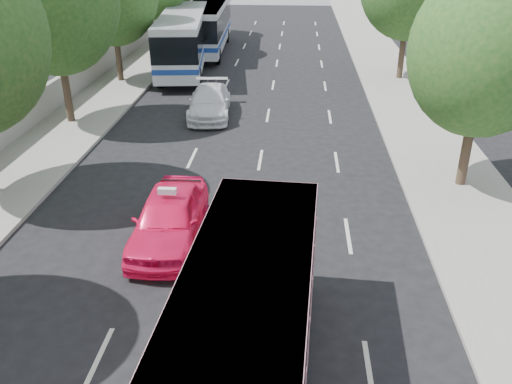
# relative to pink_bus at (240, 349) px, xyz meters

# --- Properties ---
(ground) EXTENTS (120.00, 120.00, 0.00)m
(ground) POSITION_rel_pink_bus_xyz_m (-1.52, 3.46, -1.91)
(ground) COLOR black
(ground) RESTS_ON ground
(sidewalk_left) EXTENTS (4.00, 90.00, 0.15)m
(sidewalk_left) POSITION_rel_pink_bus_xyz_m (-10.02, 23.46, -1.84)
(sidewalk_left) COLOR #9E998E
(sidewalk_left) RESTS_ON ground
(sidewalk_right) EXTENTS (4.00, 90.00, 0.12)m
(sidewalk_right) POSITION_rel_pink_bus_xyz_m (6.98, 23.46, -1.85)
(sidewalk_right) COLOR #9E998E
(sidewalk_right) RESTS_ON ground
(low_wall) EXTENTS (0.30, 90.00, 1.50)m
(low_wall) POSITION_rel_pink_bus_xyz_m (-11.82, 23.46, -1.01)
(low_wall) COLOR #9E998E
(low_wall) RESTS_ON sidewalk_left
(tree_right_near) EXTENTS (5.10, 5.10, 7.95)m
(tree_right_near) POSITION_rel_pink_bus_xyz_m (7.26, 11.41, 3.29)
(tree_right_near) COLOR #38281E
(tree_right_near) RESTS_ON ground
(pink_bus) EXTENTS (3.02, 9.77, 3.08)m
(pink_bus) POSITION_rel_pink_bus_xyz_m (0.00, 0.00, 0.00)
(pink_bus) COLOR pink
(pink_bus) RESTS_ON ground
(pink_taxi) EXTENTS (1.99, 4.89, 1.66)m
(pink_taxi) POSITION_rel_pink_bus_xyz_m (-2.86, 6.70, -1.08)
(pink_taxi) COLOR #FF1656
(pink_taxi) RESTS_ON ground
(white_pickup) EXTENTS (2.45, 5.18, 1.46)m
(white_pickup) POSITION_rel_pink_bus_xyz_m (-3.52, 19.19, -1.18)
(white_pickup) COLOR white
(white_pickup) RESTS_ON ground
(tour_coach_front) EXTENTS (4.08, 12.72, 3.74)m
(tour_coach_front) POSITION_rel_pink_bus_xyz_m (-6.69, 28.88, 0.34)
(tour_coach_front) COLOR silver
(tour_coach_front) RESTS_ON ground
(tour_coach_rear) EXTENTS (3.17, 12.23, 3.63)m
(tour_coach_rear) POSITION_rel_pink_bus_xyz_m (-6.02, 35.12, 0.27)
(tour_coach_rear) COLOR silver
(tour_coach_rear) RESTS_ON ground
(taxi_roof_sign) EXTENTS (0.55, 0.18, 0.18)m
(taxi_roof_sign) POSITION_rel_pink_bus_xyz_m (-2.86, 6.70, -0.16)
(taxi_roof_sign) COLOR silver
(taxi_roof_sign) RESTS_ON pink_taxi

